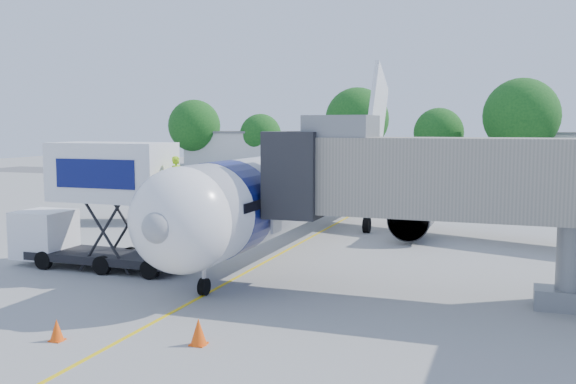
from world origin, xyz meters
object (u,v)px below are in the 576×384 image
(catering_hiloader, at_px, (100,206))
(ground_tug, at_px, (111,330))
(jet_bridge, at_px, (436,179))
(aircraft, at_px, (315,184))

(catering_hiloader, relative_size, ground_tug, 2.60)
(jet_bridge, xyz_separation_m, catering_hiloader, (-14.25, -0.00, -1.58))
(ground_tug, bearing_deg, aircraft, 85.37)
(aircraft, distance_m, jet_bridge, 13.77)
(jet_bridge, distance_m, catering_hiloader, 14.34)
(jet_bridge, height_order, catering_hiloader, jet_bridge)
(aircraft, relative_size, ground_tug, 11.55)
(aircraft, xyz_separation_m, catering_hiloader, (-6.26, -11.12, -0.19))
(jet_bridge, distance_m, ground_tug, 12.20)
(catering_hiloader, height_order, ground_tug, catering_hiloader)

